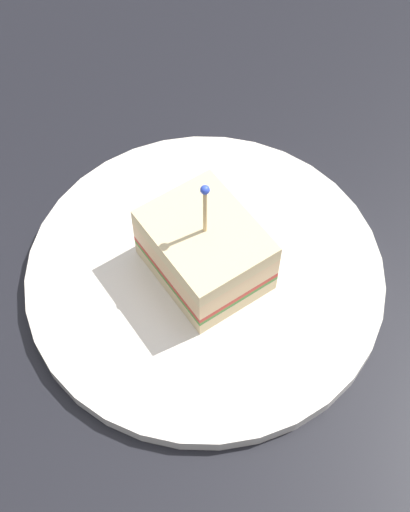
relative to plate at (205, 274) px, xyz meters
The scene contains 3 objects.
ground_plane 1.65cm from the plate, ahead, with size 101.97×101.97×2.00cm, color black.
plate is the anchor object (origin of this frame).
sandwich_half_center 3.46cm from the plate, 54.35° to the left, with size 9.74×7.92×10.69cm.
Camera 1 is at (24.81, -19.33, 51.00)cm, focal length 50.80 mm.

